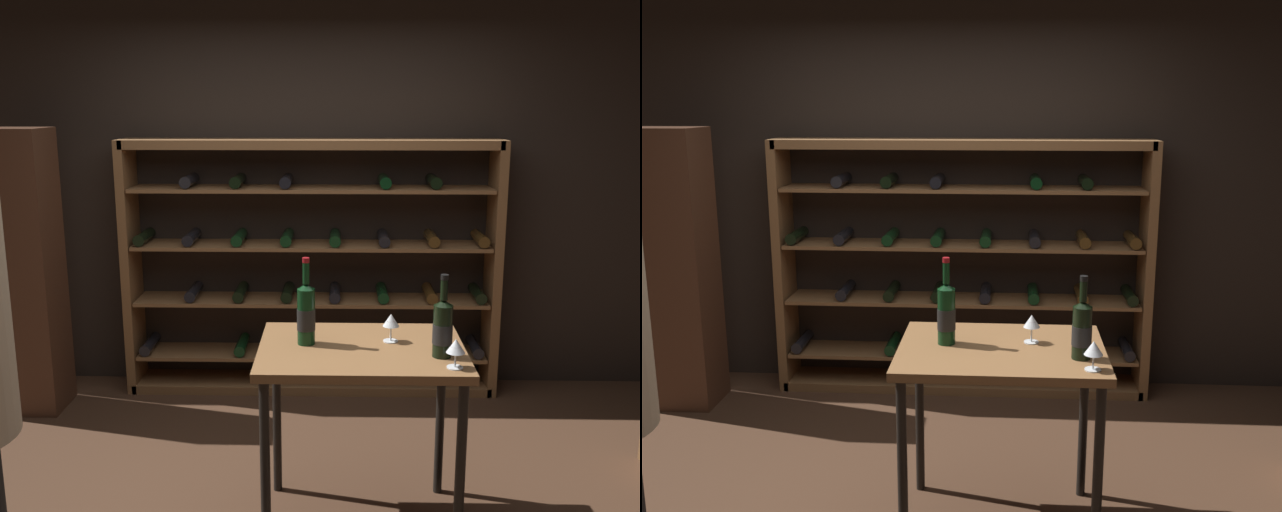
% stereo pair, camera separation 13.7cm
% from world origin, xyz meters
% --- Properties ---
extents(back_wall, '(5.81, 0.10, 2.64)m').
position_xyz_m(back_wall, '(0.00, 1.80, 1.32)').
color(back_wall, black).
rests_on(back_wall, ground).
extents(wine_rack, '(2.52, 0.32, 1.73)m').
position_xyz_m(wine_rack, '(0.11, 1.59, 0.86)').
color(wine_rack, brown).
rests_on(wine_rack, ground).
extents(tasting_table, '(0.93, 0.68, 0.89)m').
position_xyz_m(tasting_table, '(0.38, -0.03, 0.78)').
color(tasting_table, brown).
rests_on(tasting_table, ground).
extents(display_cabinet, '(0.44, 0.36, 1.81)m').
position_xyz_m(display_cabinet, '(-1.73, 1.24, 0.91)').
color(display_cabinet, '#4C2D1E').
rests_on(display_cabinet, ground).
extents(wine_bottle_green_slim, '(0.08, 0.08, 0.40)m').
position_xyz_m(wine_bottle_green_slim, '(0.13, 0.00, 1.04)').
color(wine_bottle_green_slim, black).
rests_on(wine_bottle_green_slim, tasting_table).
extents(wine_bottle_red_label, '(0.09, 0.09, 0.37)m').
position_xyz_m(wine_bottle_red_label, '(0.73, -0.15, 1.02)').
color(wine_bottle_red_label, black).
rests_on(wine_bottle_red_label, tasting_table).
extents(wine_glass_stemmed_center, '(0.08, 0.08, 0.13)m').
position_xyz_m(wine_glass_stemmed_center, '(0.52, 0.04, 0.99)').
color(wine_glass_stemmed_center, silver).
rests_on(wine_glass_stemmed_center, tasting_table).
extents(wine_glass_stemmed_right, '(0.08, 0.08, 0.13)m').
position_xyz_m(wine_glass_stemmed_right, '(0.76, -0.28, 0.98)').
color(wine_glass_stemmed_right, silver).
rests_on(wine_glass_stemmed_right, tasting_table).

